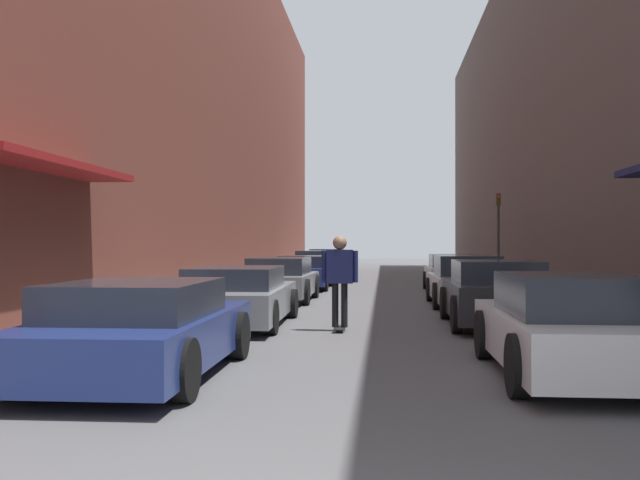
{
  "coord_description": "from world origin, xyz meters",
  "views": [
    {
      "loc": [
        0.32,
        -2.49,
        1.65
      ],
      "look_at": [
        -0.93,
        11.45,
        1.71
      ],
      "focal_mm": 40.0,
      "sensor_mm": 36.0,
      "label": 1
    }
  ],
  "objects_px": {
    "traffic_light": "(498,228)",
    "parked_car_left_3": "(304,272)",
    "parked_car_left_1": "(238,296)",
    "parked_car_right_2": "(466,281)",
    "parked_car_right_0": "(568,327)",
    "parked_car_right_1": "(495,294)",
    "parked_car_left_4": "(318,266)",
    "parked_car_left_0": "(141,329)",
    "skateboarder": "(340,272)",
    "parked_car_left_5": "(327,262)",
    "parked_car_left_2": "(280,280)",
    "parked_car_right_3": "(453,273)"
  },
  "relations": [
    {
      "from": "parked_car_left_2",
      "to": "parked_car_right_3",
      "type": "distance_m",
      "value": 7.05
    },
    {
      "from": "parked_car_right_1",
      "to": "parked_car_right_2",
      "type": "xyz_separation_m",
      "value": [
        -0.03,
        4.71,
        -0.01
      ]
    },
    {
      "from": "parked_car_left_5",
      "to": "traffic_light",
      "type": "bearing_deg",
      "value": -53.29
    },
    {
      "from": "parked_car_left_3",
      "to": "parked_car_left_4",
      "type": "bearing_deg",
      "value": 90.17
    },
    {
      "from": "parked_car_left_2",
      "to": "parked_car_left_4",
      "type": "relative_size",
      "value": 0.89
    },
    {
      "from": "parked_car_right_0",
      "to": "parked_car_right_1",
      "type": "distance_m",
      "value": 5.37
    },
    {
      "from": "parked_car_left_0",
      "to": "parked_car_right_0",
      "type": "xyz_separation_m",
      "value": [
        5.21,
        0.43,
        0.03
      ]
    },
    {
      "from": "parked_car_left_0",
      "to": "parked_car_left_4",
      "type": "relative_size",
      "value": 0.96
    },
    {
      "from": "parked_car_left_5",
      "to": "parked_car_left_3",
      "type": "bearing_deg",
      "value": -89.63
    },
    {
      "from": "parked_car_right_3",
      "to": "parked_car_left_3",
      "type": "bearing_deg",
      "value": 170.4
    },
    {
      "from": "parked_car_left_1",
      "to": "parked_car_left_5",
      "type": "relative_size",
      "value": 1.02
    },
    {
      "from": "parked_car_right_3",
      "to": "parked_car_left_1",
      "type": "bearing_deg",
      "value": -116.42
    },
    {
      "from": "parked_car_right_2",
      "to": "parked_car_right_3",
      "type": "xyz_separation_m",
      "value": [
        0.19,
        5.6,
        -0.02
      ]
    },
    {
      "from": "parked_car_left_5",
      "to": "parked_car_left_0",
      "type": "bearing_deg",
      "value": -90.03
    },
    {
      "from": "parked_car_left_4",
      "to": "parked_car_left_1",
      "type": "bearing_deg",
      "value": -90.06
    },
    {
      "from": "parked_car_left_5",
      "to": "traffic_light",
      "type": "height_order",
      "value": "traffic_light"
    },
    {
      "from": "parked_car_left_1",
      "to": "parked_car_right_3",
      "type": "xyz_separation_m",
      "value": [
        5.26,
        10.6,
        0.04
      ]
    },
    {
      "from": "parked_car_left_0",
      "to": "traffic_light",
      "type": "distance_m",
      "value": 20.46
    },
    {
      "from": "parked_car_left_0",
      "to": "parked_car_left_2",
      "type": "relative_size",
      "value": 1.08
    },
    {
      "from": "parked_car_left_2",
      "to": "skateboarder",
      "type": "bearing_deg",
      "value": -72.54
    },
    {
      "from": "parked_car_left_3",
      "to": "parked_car_left_5",
      "type": "xyz_separation_m",
      "value": [
        -0.08,
        11.82,
        0.06
      ]
    },
    {
      "from": "parked_car_left_4",
      "to": "parked_car_left_5",
      "type": "relative_size",
      "value": 1.0
    },
    {
      "from": "parked_car_left_3",
      "to": "parked_car_right_2",
      "type": "distance_m",
      "value": 8.21
    },
    {
      "from": "parked_car_left_3",
      "to": "parked_car_right_1",
      "type": "distance_m",
      "value": 12.29
    },
    {
      "from": "parked_car_right_3",
      "to": "skateboarder",
      "type": "bearing_deg",
      "value": -105.61
    },
    {
      "from": "parked_car_left_2",
      "to": "parked_car_left_3",
      "type": "relative_size",
      "value": 0.92
    },
    {
      "from": "parked_car_left_1",
      "to": "parked_car_left_4",
      "type": "height_order",
      "value": "parked_car_left_4"
    },
    {
      "from": "parked_car_left_3",
      "to": "parked_car_left_1",
      "type": "bearing_deg",
      "value": -90.18
    },
    {
      "from": "parked_car_right_1",
      "to": "parked_car_left_4",
      "type": "bearing_deg",
      "value": 106.61
    },
    {
      "from": "parked_car_left_3",
      "to": "parked_car_left_4",
      "type": "distance_m",
      "value": 5.84
    },
    {
      "from": "parked_car_left_1",
      "to": "parked_car_right_2",
      "type": "xyz_separation_m",
      "value": [
        5.07,
        4.99,
        0.06
      ]
    },
    {
      "from": "parked_car_right_0",
      "to": "parked_car_right_2",
      "type": "height_order",
      "value": "parked_car_right_2"
    },
    {
      "from": "parked_car_left_1",
      "to": "parked_car_right_2",
      "type": "bearing_deg",
      "value": 44.55
    },
    {
      "from": "parked_car_right_0",
      "to": "parked_car_right_1",
      "type": "relative_size",
      "value": 1.04
    },
    {
      "from": "parked_car_right_3",
      "to": "traffic_light",
      "type": "height_order",
      "value": "traffic_light"
    },
    {
      "from": "traffic_light",
      "to": "parked_car_left_3",
      "type": "bearing_deg",
      "value": -164.24
    },
    {
      "from": "parked_car_right_1",
      "to": "skateboarder",
      "type": "bearing_deg",
      "value": -161.05
    },
    {
      "from": "parked_car_right_3",
      "to": "traffic_light",
      "type": "relative_size",
      "value": 1.17
    },
    {
      "from": "parked_car_left_1",
      "to": "skateboarder",
      "type": "xyz_separation_m",
      "value": [
        2.09,
        -0.75,
        0.52
      ]
    },
    {
      "from": "parked_car_left_0",
      "to": "parked_car_right_2",
      "type": "xyz_separation_m",
      "value": [
        5.13,
        10.52,
        0.05
      ]
    },
    {
      "from": "parked_car_left_3",
      "to": "skateboarder",
      "type": "distance_m",
      "value": 12.41
    },
    {
      "from": "parked_car_left_1",
      "to": "parked_car_right_1",
      "type": "height_order",
      "value": "parked_car_right_1"
    },
    {
      "from": "parked_car_left_0",
      "to": "parked_car_left_3",
      "type": "xyz_separation_m",
      "value": [
        0.09,
        17.0,
        0.01
      ]
    },
    {
      "from": "parked_car_right_2",
      "to": "skateboarder",
      "type": "xyz_separation_m",
      "value": [
        -2.98,
        -5.75,
        0.47
      ]
    },
    {
      "from": "parked_car_right_3",
      "to": "parked_car_left_4",
      "type": "bearing_deg",
      "value": 127.95
    },
    {
      "from": "parked_car_right_1",
      "to": "traffic_light",
      "type": "relative_size",
      "value": 1.19
    },
    {
      "from": "parked_car_left_4",
      "to": "parked_car_right_1",
      "type": "distance_m",
      "value": 17.78
    },
    {
      "from": "parked_car_left_2",
      "to": "parked_car_left_4",
      "type": "xyz_separation_m",
      "value": [
        0.02,
        11.41,
        0.03
      ]
    },
    {
      "from": "parked_car_right_3",
      "to": "skateboarder",
      "type": "relative_size",
      "value": 2.23
    },
    {
      "from": "skateboarder",
      "to": "traffic_light",
      "type": "relative_size",
      "value": 0.52
    }
  ]
}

